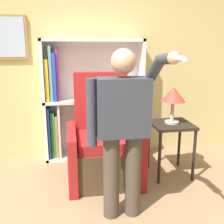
{
  "coord_description": "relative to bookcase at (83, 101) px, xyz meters",
  "views": [
    {
      "loc": [
        -0.19,
        -1.78,
        1.59
      ],
      "look_at": [
        0.23,
        0.78,
        0.94
      ],
      "focal_mm": 42.0,
      "sensor_mm": 36.0,
      "label": 1
    }
  ],
  "objects": [
    {
      "name": "wall_back",
      "position": [
        -0.01,
        0.15,
        0.56
      ],
      "size": [
        8.0,
        0.11,
        2.8
      ],
      "color": "tan",
      "rests_on": "ground_plane"
    },
    {
      "name": "bookcase",
      "position": [
        0.0,
        0.0,
        0.0
      ],
      "size": [
        1.4,
        0.28,
        1.69
      ],
      "color": "white",
      "rests_on": "ground_plane"
    },
    {
      "name": "armchair",
      "position": [
        0.2,
        -0.67,
        -0.44
      ],
      "size": [
        0.86,
        0.8,
        1.29
      ],
      "color": "#4C3823",
      "rests_on": "ground_plane"
    },
    {
      "name": "person_standing",
      "position": [
        0.27,
        -1.46,
        0.07
      ],
      "size": [
        0.61,
        0.78,
        1.58
      ],
      "color": "#473D33",
      "rests_on": "ground_plane"
    },
    {
      "name": "side_table",
      "position": [
        1.04,
        -0.72,
        -0.28
      ],
      "size": [
        0.49,
        0.49,
        0.68
      ],
      "color": "black",
      "rests_on": "ground_plane"
    },
    {
      "name": "table_lamp",
      "position": [
        1.04,
        -0.72,
        0.17
      ],
      "size": [
        0.29,
        0.29,
        0.45
      ],
      "color": "#B7B2A8",
      "rests_on": "side_table"
    }
  ]
}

